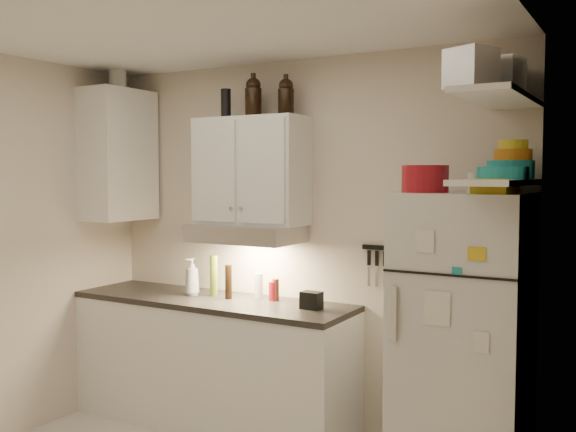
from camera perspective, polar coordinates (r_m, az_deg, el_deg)
The scene contains 34 objects.
ceiling at distance 3.38m, azimuth -11.92°, elevation 17.51°, with size 3.20×3.00×0.02m, color white.
back_wall at distance 4.55m, azimuth 1.10°, elevation -2.61°, with size 3.20×0.02×2.60m, color beige.
right_wall at distance 2.56m, azimuth 16.71°, elevation -7.70°, with size 0.02×3.00×2.60m, color beige.
base_cabinet at distance 4.75m, azimuth -6.74°, elevation -12.94°, with size 2.10×0.60×0.88m, color white.
countertop at distance 4.64m, azimuth -6.79°, elevation -7.50°, with size 2.10×0.62×0.04m, color #282522.
upper_cabinet at distance 4.52m, azimuth -3.31°, elevation 4.01°, with size 0.80×0.33×0.75m, color white.
side_cabinet at distance 5.14m, azimuth -14.86°, elevation 5.25°, with size 0.33×0.55×1.00m, color white.
range_hood at distance 4.49m, azimuth -3.74°, elevation -1.55°, with size 0.76×0.46×0.12m, color silver.
fridge at distance 3.85m, azimuth 15.29°, elevation -10.73°, with size 0.70×0.68×1.70m, color silver.
shelf_hi at distance 3.57m, azimuth 18.26°, elevation 9.94°, with size 0.30×0.95×0.03m, color white.
shelf_lo at distance 3.55m, azimuth 18.12°, elevation 2.87°, with size 0.30×0.95×0.03m, color white.
knife_strip at distance 4.23m, azimuth 9.28°, elevation -2.86°, with size 0.42×0.02×0.03m, color black.
dutch_oven at distance 3.68m, azimuth 12.08°, elevation 3.25°, with size 0.26×0.26×0.15m, color maroon.
book_stack at distance 3.52m, azimuth 17.95°, elevation 2.54°, with size 0.19×0.23×0.08m, color gold.
spice_jar at distance 3.62m, azimuth 16.14°, elevation 2.84°, with size 0.07×0.07×0.11m, color silver.
stock_pot at distance 3.90m, azimuth 18.48°, elevation 11.06°, with size 0.27×0.27×0.20m, color silver.
tin_a at distance 3.58m, azimuth 18.51°, elevation 11.69°, with size 0.19×0.17×0.19m, color #AAAAAD.
tin_b at distance 3.32m, azimuth 15.94°, elevation 12.45°, with size 0.20×0.20×0.20m, color #AAAAAD.
bowl_teal at distance 3.81m, azimuth 19.15°, elevation 3.90°, with size 0.26×0.26×0.10m, color teal.
bowl_orange at distance 3.79m, azimuth 19.36°, elevation 5.15°, with size 0.21×0.21×0.06m, color #C96B12.
bowl_yellow at distance 3.79m, azimuth 19.38°, elevation 6.01°, with size 0.16×0.16×0.05m, color gold.
plates at distance 3.54m, azimuth 18.53°, elevation 3.64°, with size 0.26×0.26×0.07m, color teal.
growler_a at distance 4.49m, azimuth -3.10°, elevation 10.56°, with size 0.12×0.12×0.27m, color black, non-canonical shape.
growler_b at distance 4.44m, azimuth -0.18°, elevation 10.56°, with size 0.11×0.11×0.26m, color black, non-canonical shape.
thermos_a at distance 4.61m, azimuth -3.31°, elevation 9.91°, with size 0.07×0.07×0.20m, color black.
thermos_b at distance 4.61m, azimuth -5.54°, elevation 9.93°, with size 0.07×0.07×0.20m, color black.
side_jar at distance 5.18m, azimuth -14.90°, elevation 11.79°, with size 0.13×0.13×0.18m, color silver.
soap_bottle at distance 4.75m, azimuth -8.53°, elevation -5.17°, with size 0.12×0.12×0.30m, color white.
pepper_mill at distance 4.50m, azimuth -1.11°, elevation -6.57°, with size 0.05×0.05×0.15m, color maroon.
oil_bottle at distance 4.69m, azimuth -6.62°, elevation -5.30°, with size 0.06×0.06×0.30m, color #596D1B.
vinegar_bottle at distance 4.58m, azimuth -5.31°, elevation -5.84°, with size 0.05×0.05×0.24m, color black.
clear_bottle at distance 4.59m, azimuth -2.61°, elevation -6.22°, with size 0.06×0.06×0.18m, color silver.
red_jar at distance 4.51m, azimuth -1.31°, elevation -6.68°, with size 0.07×0.07×0.13m, color maroon.
caddy at distance 4.24m, azimuth 2.10°, elevation -7.50°, with size 0.13×0.09×0.11m, color black.
Camera 1 is at (2.18, -2.45, 1.80)m, focal length 40.00 mm.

